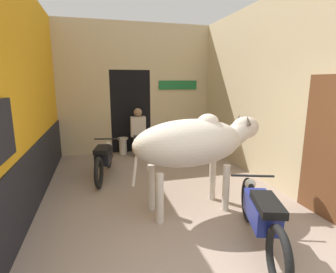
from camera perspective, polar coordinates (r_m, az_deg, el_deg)
The scene contains 8 objects.
wall_left_shopfront at distance 4.77m, azimuth -28.84°, elevation 7.16°, with size 0.25×5.51×3.57m.
wall_back_with_doorway at distance 7.75m, azimuth -7.63°, elevation 8.33°, with size 4.24×0.93×3.57m.
wall_right_with_door at distance 5.66m, azimuth 20.78°, elevation 8.76°, with size 0.22×5.51×3.57m.
cow at distance 4.00m, azimuth 5.78°, elevation -1.35°, with size 2.16×0.92×1.52m.
motorcycle_near at distance 3.47m, azimuth 19.60°, elevation -15.80°, with size 0.80×1.84×0.75m.
motorcycle_far at distance 5.73m, azimuth -13.74°, elevation -4.53°, with size 0.60×1.83×0.73m.
shopkeeper_seated at distance 7.15m, azimuth -6.45°, elevation 1.30°, with size 0.40×0.34×1.29m.
plastic_stool at distance 7.38m, azimuth -9.77°, elevation -1.97°, with size 0.30×0.30×0.47m.
Camera 1 is at (-1.09, -1.88, 2.00)m, focal length 28.00 mm.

